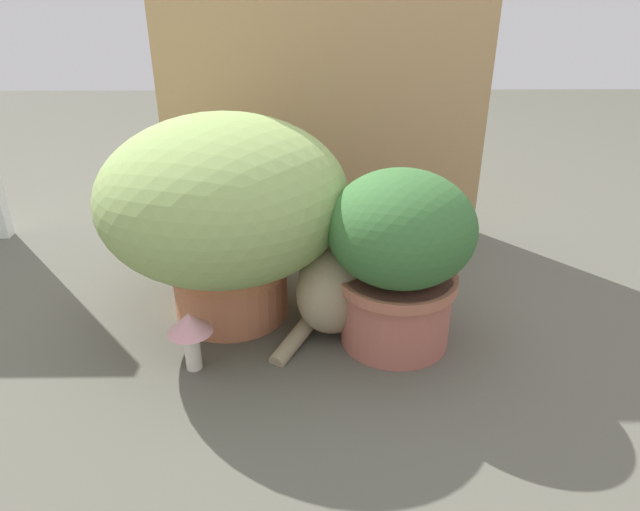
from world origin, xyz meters
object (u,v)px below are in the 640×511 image
at_px(grass_planter, 225,206).
at_px(cat, 343,275).
at_px(leafy_planter, 399,254).
at_px(mushroom_ornament_pink, 190,328).

height_order(grass_planter, cat, grass_planter).
xyz_separation_m(grass_planter, leafy_planter, (0.37, -0.12, -0.06)).
relative_size(grass_planter, leafy_planter, 1.41).
bearing_deg(grass_planter, cat, -9.16).
xyz_separation_m(leafy_planter, mushroom_ornament_pink, (-0.43, -0.10, -0.12)).
bearing_deg(grass_planter, leafy_planter, -17.77).
height_order(grass_planter, mushroom_ornament_pink, grass_planter).
xyz_separation_m(cat, mushroom_ornament_pink, (-0.32, -0.17, -0.03)).
height_order(leafy_planter, cat, leafy_planter).
relative_size(grass_planter, mushroom_ornament_pink, 4.16).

